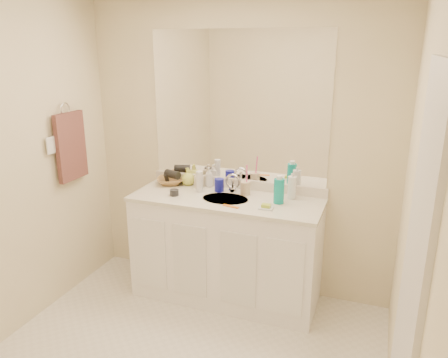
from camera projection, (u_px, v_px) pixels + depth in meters
wall_back at (238, 151)px, 3.60m from camera, size 2.60×0.02×2.40m
wall_right at (415, 235)px, 2.01m from camera, size 0.02×2.60×2.40m
vanity_cabinet at (226, 250)px, 3.59m from camera, size 1.50×0.55×0.85m
countertop at (226, 200)px, 3.46m from camera, size 1.52×0.57×0.03m
backsplash at (237, 184)px, 3.67m from camera, size 1.52×0.03×0.08m
sink_basin at (225, 200)px, 3.44m from camera, size 0.37×0.37×0.02m
faucet at (233, 185)px, 3.58m from camera, size 0.02×0.02×0.11m
mirror at (238, 107)px, 3.49m from camera, size 1.48×0.01×1.20m
blue_mug at (219, 185)px, 3.59m from camera, size 0.09×0.09×0.11m
tan_cup at (245, 188)px, 3.51m from camera, size 0.10×0.10×0.11m
toothbrush at (247, 177)px, 3.48m from camera, size 0.02×0.04×0.21m
mouthwash_bottle at (279, 191)px, 3.31m from camera, size 0.08×0.08×0.19m
clear_pump_bottle at (292, 187)px, 3.42m from camera, size 0.07×0.07×0.18m
soap_dish at (266, 208)px, 3.22m from camera, size 0.11×0.09×0.01m
green_soap at (266, 206)px, 3.21m from camera, size 0.07×0.05×0.02m
orange_comb at (231, 206)px, 3.26m from camera, size 0.13×0.05×0.01m
dark_jar at (174, 193)px, 3.50m from camera, size 0.09×0.09×0.05m
extra_white_bottle at (200, 182)px, 3.57m from camera, size 0.06×0.06×0.17m
soap_bottle_white at (209, 177)px, 3.70m from camera, size 0.08×0.08×0.17m
soap_bottle_cream at (199, 179)px, 3.68m from camera, size 0.08×0.08×0.15m
soap_bottle_yellow at (188, 176)px, 3.75m from camera, size 0.15×0.15×0.15m
wicker_basket at (171, 181)px, 3.78m from camera, size 0.31×0.31×0.06m
hair_dryer at (172, 174)px, 3.76m from camera, size 0.16×0.11×0.07m
towel_ring at (65, 109)px, 3.45m from camera, size 0.01×0.11×0.11m
hand_towel at (71, 146)px, 3.53m from camera, size 0.04×0.32×0.55m
switch_plate at (51, 145)px, 3.35m from camera, size 0.01×0.08×0.13m
door at (409, 308)px, 1.80m from camera, size 0.02×0.82×2.00m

